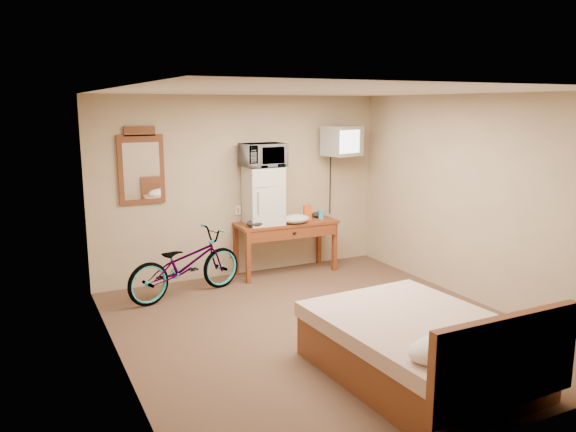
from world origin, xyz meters
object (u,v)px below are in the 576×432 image
object	(u,v)px
crt_television	(342,141)
wall_mirror	(141,167)
desk	(287,230)
bed	(424,348)
microwave	(263,155)
bicycle	(185,264)
mini_fridge	(263,196)
blue_cup	(321,214)

from	to	relation	value
crt_television	wall_mirror	bearing A→B (deg)	174.92
desk	bed	bearing A→B (deg)	-95.74
microwave	bicycle	world-z (taller)	microwave
crt_television	wall_mirror	world-z (taller)	wall_mirror
mini_fridge	crt_television	distance (m)	1.43
desk	wall_mirror	distance (m)	2.18
desk	crt_television	distance (m)	1.51
wall_mirror	bicycle	size ratio (longest dim) A/B	0.62
microwave	bed	xyz separation A→B (m)	(0.01, -3.42, -1.40)
mini_fridge	wall_mirror	bearing A→B (deg)	171.44
microwave	blue_cup	distance (m)	1.25
wall_mirror	bed	xyz separation A→B (m)	(1.59, -3.65, -1.30)
mini_fridge	bed	size ratio (longest dim) A/B	0.40
blue_cup	wall_mirror	size ratio (longest dim) A/B	0.14
crt_television	bed	size ratio (longest dim) A/B	0.32
bicycle	bed	size ratio (longest dim) A/B	0.80
mini_fridge	blue_cup	world-z (taller)	mini_fridge
mini_fridge	wall_mirror	size ratio (longest dim) A/B	0.80
crt_television	bed	xyz separation A→B (m)	(-1.24, -3.40, -1.56)
crt_television	bed	world-z (taller)	crt_television
mini_fridge	desk	bearing A→B (deg)	-5.89
blue_cup	bicycle	xyz separation A→B (m)	(-2.11, -0.29, -0.40)
blue_cup	crt_television	bearing A→B (deg)	7.64
wall_mirror	blue_cup	bearing A→B (deg)	-6.91
blue_cup	wall_mirror	bearing A→B (deg)	173.09
crt_television	wall_mirror	xyz separation A→B (m)	(-2.83, 0.25, -0.26)
microwave	wall_mirror	xyz separation A→B (m)	(-1.59, 0.24, -0.10)
microwave	wall_mirror	size ratio (longest dim) A/B	0.59
desk	bicycle	bearing A→B (deg)	-168.70
microwave	blue_cup	bearing A→B (deg)	-7.08
mini_fridge	crt_television	size ratio (longest dim) A/B	1.24
microwave	bed	world-z (taller)	microwave
wall_mirror	bicycle	bearing A→B (deg)	-58.35
microwave	bicycle	bearing A→B (deg)	-167.23
desk	microwave	distance (m)	1.12
mini_fridge	bed	distance (m)	3.52
crt_television	blue_cup	bearing A→B (deg)	-172.36
mini_fridge	microwave	size ratio (longest dim) A/B	1.36
wall_mirror	mini_fridge	bearing A→B (deg)	-8.56
blue_cup	mini_fridge	bearing A→B (deg)	176.08
desk	crt_television	world-z (taller)	crt_television
desk	bed	world-z (taller)	bed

